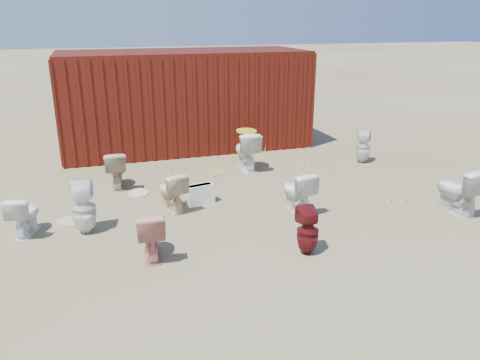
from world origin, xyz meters
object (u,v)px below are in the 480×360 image
object	(u,v)px
toilet_front_maroon	(308,231)
toilet_back_beige_right	(171,191)
toilet_front_e	(458,190)
toilet_back_e	(363,147)
toilet_back_beige_left	(116,169)
toilet_front_pink	(151,234)
loose_tank	(200,194)
toilet_back_yellowlid	(246,151)
toilet_front_a	(24,215)
shipping_container	(185,99)
toilet_back_a	(84,208)
toilet_front_c	(297,191)

from	to	relation	value
toilet_front_maroon	toilet_back_beige_right	xyz separation A→B (m)	(-1.53, 2.16, 0.00)
toilet_front_e	toilet_back_e	distance (m)	3.08
toilet_back_beige_left	toilet_front_pink	bearing A→B (deg)	98.48
loose_tank	toilet_front_e	bearing A→B (deg)	-34.67
toilet_back_yellowlid	toilet_back_e	world-z (taller)	toilet_back_yellowlid
toilet_front_e	toilet_back_yellowlid	size ratio (longest dim) A/B	0.96
toilet_front_a	toilet_front_e	distance (m)	7.01
shipping_container	toilet_front_e	xyz separation A→B (m)	(3.47, -5.84, -0.79)
toilet_back_a	loose_tank	distance (m)	2.08
toilet_back_a	toilet_back_e	xyz separation A→B (m)	(6.10, 1.97, -0.04)
toilet_back_a	toilet_back_e	bearing A→B (deg)	-163.38
toilet_back_yellowlid	toilet_back_e	distance (m)	2.72
toilet_back_yellowlid	toilet_front_pink	bearing A→B (deg)	55.28
toilet_back_beige_right	toilet_front_a	bearing A→B (deg)	-7.78
toilet_back_beige_left	loose_tank	xyz separation A→B (m)	(1.36, -1.34, -0.19)
toilet_front_a	toilet_front_maroon	bearing A→B (deg)	170.40
toilet_front_maroon	toilet_back_beige_left	xyz separation A→B (m)	(-2.36, 3.64, 0.02)
toilet_front_a	toilet_front_pink	bearing A→B (deg)	159.41
toilet_front_pink	toilet_back_a	distance (m)	1.40
shipping_container	loose_tank	size ratio (longest dim) A/B	12.00
toilet_back_a	toilet_front_maroon	bearing A→B (deg)	149.42
toilet_front_e	toilet_back_beige_left	xyz separation A→B (m)	(-5.41, 3.09, -0.04)
shipping_container	toilet_back_beige_left	bearing A→B (deg)	-125.23
toilet_front_maroon	toilet_front_e	bearing A→B (deg)	-165.78
toilet_front_maroon	loose_tank	world-z (taller)	toilet_front_maroon
toilet_back_beige_right	toilet_back_e	world-z (taller)	toilet_back_e
toilet_back_beige_right	toilet_back_e	bearing A→B (deg)	-177.04
toilet_front_e	toilet_back_e	xyz separation A→B (m)	(0.08, 3.08, -0.04)
toilet_front_e	toilet_back_beige_left	distance (m)	6.23
shipping_container	toilet_back_a	size ratio (longest dim) A/B	7.33
shipping_container	toilet_back_a	world-z (taller)	shipping_container
toilet_back_a	toilet_front_a	bearing A→B (deg)	-15.56
toilet_front_maroon	toilet_back_beige_right	bearing A→B (deg)	-50.73
toilet_back_yellowlid	loose_tank	bearing A→B (deg)	51.20
toilet_front_pink	toilet_back_beige_right	bearing A→B (deg)	-105.56
shipping_container	toilet_front_e	world-z (taller)	shipping_container
toilet_front_maroon	toilet_back_beige_left	world-z (taller)	toilet_back_beige_left
toilet_front_c	loose_tank	distance (m)	1.74
toilet_back_beige_right	loose_tank	bearing A→B (deg)	-179.53
toilet_front_c	toilet_back_e	bearing A→B (deg)	-148.01
toilet_front_pink	toilet_back_a	bearing A→B (deg)	-47.69
toilet_front_maroon	toilet_front_e	xyz separation A→B (m)	(3.05, 0.56, 0.06)
toilet_back_yellowlid	toilet_back_e	bearing A→B (deg)	174.94
toilet_front_maroon	toilet_back_e	bearing A→B (deg)	-126.85
toilet_back_beige_right	shipping_container	bearing A→B (deg)	-119.37
toilet_front_c	toilet_front_maroon	bearing A→B (deg)	63.31
toilet_back_beige_left	loose_tank	distance (m)	1.91
shipping_container	toilet_back_beige_left	world-z (taller)	shipping_container
toilet_back_a	loose_tank	xyz separation A→B (m)	(1.96, 0.64, -0.23)
shipping_container	toilet_back_e	size ratio (longest dim) A/B	8.12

